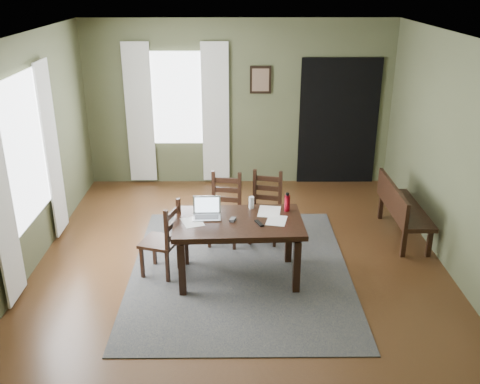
{
  "coord_description": "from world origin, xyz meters",
  "views": [
    {
      "loc": [
        -0.05,
        -5.62,
        3.32
      ],
      "look_at": [
        0.0,
        0.3,
        0.9
      ],
      "focal_mm": 40.0,
      "sensor_mm": 36.0,
      "label": 1
    }
  ],
  "objects_px": {
    "chair_back_right": "(265,208)",
    "bench": "(401,206)",
    "chair_back_left": "(225,210)",
    "water_bottle": "(287,203)",
    "chair_end": "(164,240)",
    "dining_table": "(238,228)",
    "laptop": "(207,212)"
  },
  "relations": [
    {
      "from": "chair_end",
      "to": "bench",
      "type": "xyz_separation_m",
      "value": [
        3.05,
        0.97,
        -0.0
      ]
    },
    {
      "from": "laptop",
      "to": "water_bottle",
      "type": "distance_m",
      "value": 0.94
    },
    {
      "from": "laptop",
      "to": "chair_back_right",
      "type": "bearing_deg",
      "value": 48.89
    },
    {
      "from": "bench",
      "to": "water_bottle",
      "type": "bearing_deg",
      "value": 116.34
    },
    {
      "from": "dining_table",
      "to": "water_bottle",
      "type": "xyz_separation_m",
      "value": [
        0.57,
        0.26,
        0.19
      ]
    },
    {
      "from": "chair_back_left",
      "to": "water_bottle",
      "type": "bearing_deg",
      "value": -31.09
    },
    {
      "from": "chair_back_right",
      "to": "chair_end",
      "type": "bearing_deg",
      "value": -130.82
    },
    {
      "from": "chair_back_right",
      "to": "bench",
      "type": "xyz_separation_m",
      "value": [
        1.81,
        0.07,
        -0.01
      ]
    },
    {
      "from": "chair_back_left",
      "to": "bench",
      "type": "height_order",
      "value": "chair_back_left"
    },
    {
      "from": "dining_table",
      "to": "bench",
      "type": "xyz_separation_m",
      "value": [
        2.18,
        1.05,
        -0.2
      ]
    },
    {
      "from": "chair_back_left",
      "to": "bench",
      "type": "bearing_deg",
      "value": 13.55
    },
    {
      "from": "laptop",
      "to": "chair_back_left",
      "type": "bearing_deg",
      "value": 75.44
    },
    {
      "from": "chair_end",
      "to": "bench",
      "type": "bearing_deg",
      "value": 125.67
    },
    {
      "from": "chair_back_right",
      "to": "bench",
      "type": "distance_m",
      "value": 1.81
    },
    {
      "from": "bench",
      "to": "chair_back_right",
      "type": "bearing_deg",
      "value": 92.07
    },
    {
      "from": "chair_back_left",
      "to": "water_bottle",
      "type": "height_order",
      "value": "water_bottle"
    },
    {
      "from": "dining_table",
      "to": "chair_back_left",
      "type": "distance_m",
      "value": 0.95
    },
    {
      "from": "dining_table",
      "to": "water_bottle",
      "type": "height_order",
      "value": "water_bottle"
    },
    {
      "from": "chair_back_left",
      "to": "laptop",
      "type": "bearing_deg",
      "value": -93.13
    },
    {
      "from": "laptop",
      "to": "water_bottle",
      "type": "bearing_deg",
      "value": 7.24
    },
    {
      "from": "chair_back_right",
      "to": "laptop",
      "type": "distance_m",
      "value": 1.18
    },
    {
      "from": "chair_end",
      "to": "bench",
      "type": "height_order",
      "value": "chair_end"
    },
    {
      "from": "bench",
      "to": "water_bottle",
      "type": "xyz_separation_m",
      "value": [
        -1.6,
        -0.79,
        0.4
      ]
    },
    {
      "from": "chair_end",
      "to": "water_bottle",
      "type": "height_order",
      "value": "water_bottle"
    },
    {
      "from": "chair_back_left",
      "to": "laptop",
      "type": "distance_m",
      "value": 0.88
    },
    {
      "from": "chair_end",
      "to": "water_bottle",
      "type": "relative_size",
      "value": 4.04
    },
    {
      "from": "chair_end",
      "to": "chair_back_right",
      "type": "distance_m",
      "value": 1.53
    },
    {
      "from": "chair_back_right",
      "to": "laptop",
      "type": "xyz_separation_m",
      "value": [
        -0.72,
        -0.87,
        0.34
      ]
    },
    {
      "from": "chair_back_right",
      "to": "bench",
      "type": "height_order",
      "value": "chair_back_right"
    },
    {
      "from": "dining_table",
      "to": "chair_back_left",
      "type": "height_order",
      "value": "chair_back_left"
    },
    {
      "from": "laptop",
      "to": "dining_table",
      "type": "bearing_deg",
      "value": -19.89
    },
    {
      "from": "chair_end",
      "to": "chair_back_right",
      "type": "height_order",
      "value": "chair_back_right"
    }
  ]
}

